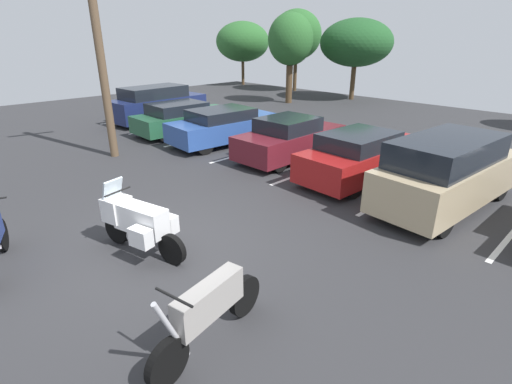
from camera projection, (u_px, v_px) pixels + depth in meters
ground at (155, 251)px, 7.97m from camera, size 44.00×44.00×0.10m
motorcycle_touring at (138, 221)px, 7.62m from camera, size 2.15×1.04×1.45m
motorcycle_third at (209, 310)px, 5.28m from camera, size 0.69×2.25×1.31m
parking_stripes at (287, 158)px, 13.85m from camera, size 20.58×4.80×0.01m
car_navy at (158, 104)px, 19.43m from camera, size 2.10×4.93×1.75m
car_green at (184, 118)px, 17.14m from camera, size 2.01×4.70×1.38m
car_blue at (225, 126)px, 15.47m from camera, size 2.19×4.83×1.41m
car_maroon at (290, 139)px, 13.58m from camera, size 1.84×4.29×1.47m
car_red at (364, 155)px, 11.66m from camera, size 2.00×4.84×1.48m
car_tan at (447, 172)px, 9.55m from camera, size 2.13×4.80×1.86m
utility_pole at (98, 39)px, 12.56m from camera, size 0.45×1.79×7.73m
tree_center at (290, 40)px, 23.65m from camera, size 2.79×2.79×5.42m
tree_far_right at (356, 43)px, 25.08m from camera, size 4.72×4.72×5.16m
tree_rear at (296, 35)px, 28.87m from camera, size 3.76×3.76×5.93m
tree_center_right at (243, 42)px, 32.85m from camera, size 4.54×4.54×5.22m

